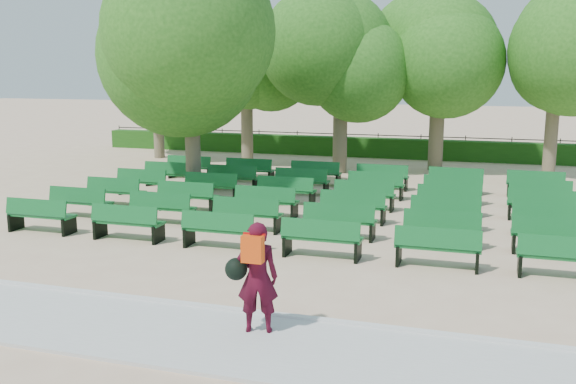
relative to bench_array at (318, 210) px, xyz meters
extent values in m
plane|color=#CFAB89|center=(-1.39, -1.70, -0.09)|extent=(120.00, 120.00, 0.00)
cube|color=beige|center=(-1.39, -9.10, -0.06)|extent=(30.00, 2.20, 0.06)
cube|color=silver|center=(-1.39, -7.95, -0.04)|extent=(30.00, 0.12, 0.10)
cube|color=#1E5215|center=(-1.39, 12.30, 0.36)|extent=(26.00, 0.70, 0.90)
cube|color=#116127|center=(0.00, 0.01, 0.35)|extent=(1.78, 0.57, 0.06)
cube|color=#116127|center=(0.00, -0.19, 0.59)|extent=(1.76, 0.21, 0.41)
cylinder|color=brown|center=(-4.46, 1.14, 1.67)|extent=(0.49, 0.49, 3.52)
ellipsoid|color=#31721E|center=(-4.46, 1.14, 4.83)|extent=(5.09, 5.09, 4.58)
imported|color=#3F0918|center=(1.30, -8.64, 0.84)|extent=(0.73, 0.57, 1.75)
cube|color=#E5440C|center=(1.30, -8.84, 1.35)|extent=(0.33, 0.16, 0.41)
sphere|color=black|center=(0.97, -8.70, 0.96)|extent=(0.35, 0.35, 0.35)
camera|label=1|loc=(4.56, -17.49, 3.99)|focal=40.00mm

